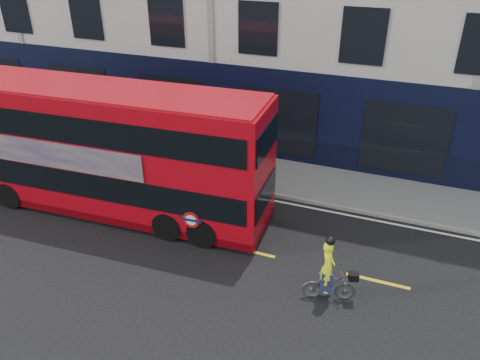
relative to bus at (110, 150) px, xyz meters
The scene contains 7 objects.
ground 3.42m from the bus, 60.26° to the right, with size 120.00×120.00×0.00m, color black.
pavement 5.01m from the bus, 73.70° to the left, with size 60.00×3.00×0.12m, color slate.
kerb 3.80m from the bus, 65.82° to the left, with size 60.00×0.12×0.13m, color gray.
road_edge_line 3.62m from the bus, 63.30° to the left, with size 58.00×0.10×0.01m, color silver.
lane_dashes 2.71m from the bus, 29.13° to the right, with size 58.00×0.12×0.01m, color gold, non-canonical shape.
bus is the anchor object (origin of this frame).
cyclist 8.40m from the bus, 13.45° to the right, with size 1.52×0.81×2.06m.
Camera 1 is at (8.02, -9.63, 9.03)m, focal length 35.00 mm.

